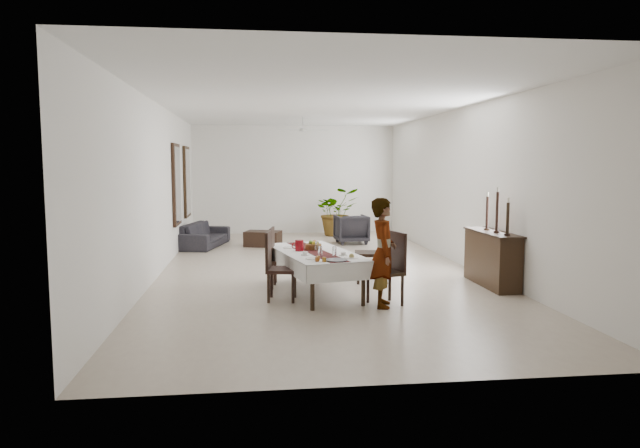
# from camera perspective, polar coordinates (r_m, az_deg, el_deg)

# --- Properties ---
(floor) EXTENTS (6.00, 12.00, 0.00)m
(floor) POSITION_cam_1_polar(r_m,az_deg,el_deg) (11.31, -0.31, -4.50)
(floor) COLOR #C3B29B
(floor) RESTS_ON ground
(ceiling) EXTENTS (6.00, 12.00, 0.02)m
(ceiling) POSITION_cam_1_polar(r_m,az_deg,el_deg) (11.18, -0.32, 11.85)
(ceiling) COLOR white
(ceiling) RESTS_ON wall_back
(wall_back) EXTENTS (6.00, 0.02, 3.20)m
(wall_back) POSITION_cam_1_polar(r_m,az_deg,el_deg) (17.10, -2.60, 4.45)
(wall_back) COLOR white
(wall_back) RESTS_ON floor
(wall_front) EXTENTS (6.00, 0.02, 3.20)m
(wall_front) POSITION_cam_1_polar(r_m,az_deg,el_deg) (5.22, 7.18, 0.89)
(wall_front) COLOR white
(wall_front) RESTS_ON floor
(wall_left) EXTENTS (0.02, 12.00, 3.20)m
(wall_left) POSITION_cam_1_polar(r_m,az_deg,el_deg) (11.19, -15.79, 3.41)
(wall_left) COLOR white
(wall_left) RESTS_ON floor
(wall_right) EXTENTS (0.02, 12.00, 3.20)m
(wall_right) POSITION_cam_1_polar(r_m,az_deg,el_deg) (11.85, 14.29, 3.58)
(wall_right) COLOR white
(wall_right) RESTS_ON floor
(dining_table_top) EXTENTS (1.34, 2.28, 0.04)m
(dining_table_top) POSITION_cam_1_polar(r_m,az_deg,el_deg) (9.09, -0.48, -2.96)
(dining_table_top) COLOR black
(dining_table_top) RESTS_ON table_leg_fl
(table_leg_fl) EXTENTS (0.07, 0.07, 0.62)m
(table_leg_fl) POSITION_cam_1_polar(r_m,az_deg,el_deg) (8.09, -0.77, -6.50)
(table_leg_fl) COLOR black
(table_leg_fl) RESTS_ON floor
(table_leg_fr) EXTENTS (0.07, 0.07, 0.62)m
(table_leg_fr) POSITION_cam_1_polar(r_m,az_deg,el_deg) (8.36, 4.35, -6.09)
(table_leg_fr) COLOR black
(table_leg_fr) RESTS_ON floor
(table_leg_bl) EXTENTS (0.07, 0.07, 0.62)m
(table_leg_bl) POSITION_cam_1_polar(r_m,az_deg,el_deg) (9.99, -4.52, -4.10)
(table_leg_bl) COLOR black
(table_leg_bl) RESTS_ON floor
(table_leg_br) EXTENTS (0.07, 0.07, 0.62)m
(table_leg_br) POSITION_cam_1_polar(r_m,az_deg,el_deg) (10.22, -0.26, -3.86)
(table_leg_br) COLOR black
(table_leg_br) RESTS_ON floor
(tablecloth_top) EXTENTS (1.53, 2.47, 0.01)m
(tablecloth_top) POSITION_cam_1_polar(r_m,az_deg,el_deg) (9.09, -0.49, -2.79)
(tablecloth_top) COLOR white
(tablecloth_top) RESTS_ON dining_table_top
(tablecloth_drape_left) EXTENTS (0.51, 2.24, 0.27)m
(tablecloth_drape_left) POSITION_cam_1_polar(r_m,az_deg,el_deg) (8.96, -3.64, -3.77)
(tablecloth_drape_left) COLOR silver
(tablecloth_drape_left) RESTS_ON dining_table_top
(tablecloth_drape_right) EXTENTS (0.51, 2.24, 0.27)m
(tablecloth_drape_right) POSITION_cam_1_polar(r_m,az_deg,el_deg) (9.29, 2.56, -3.41)
(tablecloth_drape_right) COLOR white
(tablecloth_drape_right) RESTS_ON dining_table_top
(tablecloth_drape_near) EXTENTS (1.03, 0.24, 0.27)m
(tablecloth_drape_near) POSITION_cam_1_polar(r_m,az_deg,el_deg) (8.05, 2.18, -4.87)
(tablecloth_drape_near) COLOR white
(tablecloth_drape_near) RESTS_ON dining_table_top
(tablecloth_drape_far) EXTENTS (1.03, 0.24, 0.27)m
(tablecloth_drape_far) POSITION_cam_1_polar(r_m,az_deg,el_deg) (10.18, -2.58, -2.58)
(tablecloth_drape_far) COLOR white
(tablecloth_drape_far) RESTS_ON dining_table_top
(table_runner) EXTENTS (0.79, 2.24, 0.00)m
(table_runner) POSITION_cam_1_polar(r_m,az_deg,el_deg) (9.09, -0.49, -2.74)
(table_runner) COLOR #541918
(table_runner) RESTS_ON tablecloth_top
(red_pitcher) EXTENTS (0.16, 0.16, 0.18)m
(red_pitcher) POSITION_cam_1_polar(r_m,az_deg,el_deg) (9.13, -2.08, -2.15)
(red_pitcher) COLOR maroon
(red_pitcher) RESTS_ON tablecloth_top
(pitcher_handle) EXTENTS (0.11, 0.04, 0.11)m
(pitcher_handle) POSITION_cam_1_polar(r_m,az_deg,el_deg) (9.11, -2.54, -2.17)
(pitcher_handle) COLOR maroon
(pitcher_handle) RESTS_ON red_pitcher
(wine_glass_near) EXTENTS (0.06, 0.06, 0.15)m
(wine_glass_near) POSITION_cam_1_polar(r_m,az_deg,el_deg) (8.57, 1.45, -2.77)
(wine_glass_near) COLOR white
(wine_glass_near) RESTS_ON tablecloth_top
(wine_glass_mid) EXTENTS (0.06, 0.06, 0.15)m
(wine_glass_mid) POSITION_cam_1_polar(r_m,az_deg,el_deg) (8.59, 0.02, -2.76)
(wine_glass_mid) COLOR white
(wine_glass_mid) RESTS_ON tablecloth_top
(wine_glass_far) EXTENTS (0.06, 0.06, 0.15)m
(wine_glass_far) POSITION_cam_1_polar(r_m,az_deg,el_deg) (9.13, -0.31, -2.23)
(wine_glass_far) COLOR white
(wine_glass_far) RESTS_ON tablecloth_top
(teacup_right) EXTENTS (0.08, 0.08, 0.05)m
(teacup_right) POSITION_cam_1_polar(r_m,az_deg,el_deg) (8.68, 2.34, -3.00)
(teacup_right) COLOR white
(teacup_right) RESTS_ON saucer_right
(saucer_right) EXTENTS (0.13, 0.13, 0.01)m
(saucer_right) POSITION_cam_1_polar(r_m,az_deg,el_deg) (8.68, 2.34, -3.14)
(saucer_right) COLOR white
(saucer_right) RESTS_ON tablecloth_top
(teacup_left) EXTENTS (0.08, 0.08, 0.05)m
(teacup_left) POSITION_cam_1_polar(r_m,az_deg,el_deg) (8.71, -1.48, -2.96)
(teacup_left) COLOR white
(teacup_left) RESTS_ON saucer_left
(saucer_left) EXTENTS (0.13, 0.13, 0.01)m
(saucer_left) POSITION_cam_1_polar(r_m,az_deg,el_deg) (8.71, -1.48, -3.10)
(saucer_left) COLOR white
(saucer_left) RESTS_ON tablecloth_top
(plate_near_right) EXTENTS (0.21, 0.21, 0.01)m
(plate_near_right) POSITION_cam_1_polar(r_m,az_deg,el_deg) (8.45, 3.18, -3.39)
(plate_near_right) COLOR white
(plate_near_right) RESTS_ON tablecloth_top
(bread_near_right) EXTENTS (0.08, 0.08, 0.08)m
(bread_near_right) POSITION_cam_1_polar(r_m,az_deg,el_deg) (8.45, 3.18, -3.22)
(bread_near_right) COLOR tan
(bread_near_right) RESTS_ON plate_near_right
(plate_near_left) EXTENTS (0.21, 0.21, 0.01)m
(plate_near_left) POSITION_cam_1_polar(r_m,az_deg,el_deg) (8.38, -0.72, -3.46)
(plate_near_left) COLOR silver
(plate_near_left) RESTS_ON tablecloth_top
(plate_far_left) EXTENTS (0.21, 0.21, 0.01)m
(plate_far_left) POSITION_cam_1_polar(r_m,az_deg,el_deg) (9.46, -3.09, -2.37)
(plate_far_left) COLOR white
(plate_far_left) RESTS_ON tablecloth_top
(serving_tray) EXTENTS (0.32, 0.32, 0.02)m
(serving_tray) POSITION_cam_1_polar(r_m,az_deg,el_deg) (8.22, 1.64, -3.63)
(serving_tray) COLOR #3B3C40
(serving_tray) RESTS_ON tablecloth_top
(jam_jar_a) EXTENTS (0.06, 0.06, 0.07)m
(jam_jar_a) POSITION_cam_1_polar(r_m,az_deg,el_deg) (8.12, 0.42, -3.57)
(jam_jar_a) COLOR #905B15
(jam_jar_a) RESTS_ON tablecloth_top
(jam_jar_b) EXTENTS (0.06, 0.06, 0.07)m
(jam_jar_b) POSITION_cam_1_polar(r_m,az_deg,el_deg) (8.14, -0.30, -3.54)
(jam_jar_b) COLOR brown
(jam_jar_b) RESTS_ON tablecloth_top
(jam_jar_c) EXTENTS (0.06, 0.06, 0.07)m
(jam_jar_c) POSITION_cam_1_polar(r_m,az_deg,el_deg) (8.24, -0.21, -3.43)
(jam_jar_c) COLOR #924F15
(jam_jar_c) RESTS_ON tablecloth_top
(fruit_basket) EXTENTS (0.27, 0.27, 0.09)m
(fruit_basket) POSITION_cam_1_polar(r_m,az_deg,el_deg) (9.30, -0.67, -2.27)
(fruit_basket) COLOR brown
(fruit_basket) RESTS_ON tablecloth_top
(fruit_red) EXTENTS (0.08, 0.08, 0.08)m
(fruit_red) POSITION_cam_1_polar(r_m,az_deg,el_deg) (9.32, -0.55, -1.84)
(fruit_red) COLOR maroon
(fruit_red) RESTS_ON fruit_basket
(fruit_green) EXTENTS (0.07, 0.07, 0.07)m
(fruit_green) POSITION_cam_1_polar(r_m,az_deg,el_deg) (9.31, -0.93, -1.86)
(fruit_green) COLOR olive
(fruit_green) RESTS_ON fruit_basket
(fruit_yellow) EXTENTS (0.07, 0.07, 0.07)m
(fruit_yellow) POSITION_cam_1_polar(r_m,az_deg,el_deg) (9.25, -0.58, -1.90)
(fruit_yellow) COLOR yellow
(fruit_yellow) RESTS_ON fruit_basket
(chair_right_near_seat) EXTENTS (0.56, 0.56, 0.05)m
(chair_right_near_seat) POSITION_cam_1_polar(r_m,az_deg,el_deg) (8.46, 6.53, -4.86)
(chair_right_near_seat) COLOR black
(chair_right_near_seat) RESTS_ON chair_right_near_leg_fl
(chair_right_near_leg_fl) EXTENTS (0.06, 0.06, 0.45)m
(chair_right_near_leg_fl) POSITION_cam_1_polar(r_m,az_deg,el_deg) (8.45, 8.23, -6.63)
(chair_right_near_leg_fl) COLOR black
(chair_right_near_leg_fl) RESTS_ON floor
(chair_right_near_leg_fr) EXTENTS (0.06, 0.06, 0.45)m
(chair_right_near_leg_fr) POSITION_cam_1_polar(r_m,az_deg,el_deg) (8.76, 6.98, -6.16)
(chair_right_near_leg_fr) COLOR black
(chair_right_near_leg_fr) RESTS_ON floor
(chair_right_near_leg_bl) EXTENTS (0.06, 0.06, 0.45)m
(chair_right_near_leg_bl) POSITION_cam_1_polar(r_m,az_deg,el_deg) (8.27, 6.01, -6.88)
(chair_right_near_leg_bl) COLOR black
(chair_right_near_leg_bl) RESTS_ON floor
(chair_right_near_leg_br) EXTENTS (0.06, 0.06, 0.45)m
(chair_right_near_leg_br) POSITION_cam_1_polar(r_m,az_deg,el_deg) (8.58, 4.82, -6.38)
(chair_right_near_leg_br) COLOR black
(chair_right_near_leg_br) RESTS_ON floor
(chair_right_near_back) EXTENTS (0.16, 0.45, 0.58)m
(chair_right_near_back) POSITION_cam_1_polar(r_m,az_deg,el_deg) (8.51, 7.77, -2.71)
(chair_right_near_back) COLOR black
(chair_right_near_back) RESTS_ON chair_right_near_seat
(chair_right_far_seat) EXTENTS (0.55, 0.55, 0.05)m
(chair_right_far_seat) POSITION_cam_1_polar(r_m,az_deg,el_deg) (10.01, 4.94, -2.97)
(chair_right_far_seat) COLOR black
(chair_right_far_seat) RESTS_ON chair_right_far_leg_fl
(chair_right_far_leg_fl) EXTENTS (0.05, 0.05, 0.48)m
(chair_right_far_leg_fl) POSITION_cam_1_polar(r_m,az_deg,el_deg) (9.88, 6.14, -4.67)
(chair_right_far_leg_fl) COLOR black
(chair_right_far_leg_fl) RESTS_ON floor
(chair_right_far_leg_fr) EXTENTS (0.05, 0.05, 0.48)m
(chair_right_far_leg_fr) POSITION_cam_1_polar(r_m,az_deg,el_deg) (10.27, 5.96, -4.26)
(chair_right_far_leg_fr) COLOR black
(chair_right_far_leg_fr) RESTS_ON floor
(chair_right_far_leg_bl) EXTENTS (0.05, 0.05, 0.48)m
(chair_right_far_leg_bl) POSITION_cam_1_polar(r_m,az_deg,el_deg) (9.85, 3.85, -4.68)
(chair_right_far_leg_bl) COLOR black
(chair_right_far_leg_bl) RESTS_ON floor
(chair_right_far_leg_br) EXTENTS (0.05, 0.05, 0.48)m
(chair_right_far_leg_br) POSITION_cam_1_polar(r_m,az_deg,el_deg) (10.24, 3.75, -4.27)
(chair_right_far_leg_br) COLOR black
(chair_right_far_leg_br) RESTS_ON floor
(chair_right_far_back) EXTENTS (0.11, 0.48, 0.61)m
(chair_right_far_back) POSITION_cam_1_polar(r_m,az_deg,el_deg) (9.98, 6.21, -1.10)
(chair_right_far_back) COLOR black
(chair_right_far_back) RESTS_ON chair_right_far_seat
(chair_left_near_seat) EXTENTS (0.51, 0.51, 0.05)m
(chair_left_near_seat) POSITION_cam_1_polar(r_m,az_deg,el_deg) (8.67, -3.84, -4.61)
(chair_left_near_seat) COLOR black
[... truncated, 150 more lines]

